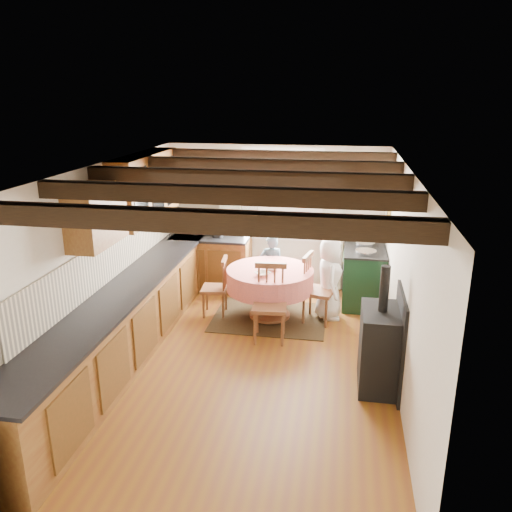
% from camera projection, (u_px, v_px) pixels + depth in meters
% --- Properties ---
extents(floor, '(3.60, 5.50, 0.00)m').
position_uv_depth(floor, '(245.00, 364.00, 6.35)').
color(floor, brown).
rests_on(floor, ground).
extents(ceiling, '(3.60, 5.50, 0.00)m').
position_uv_depth(ceiling, '(244.00, 169.00, 5.62)').
color(ceiling, white).
rests_on(ceiling, ground).
extents(wall_back, '(3.60, 0.00, 2.40)m').
position_uv_depth(wall_back, '(276.00, 218.00, 8.57)').
color(wall_back, silver).
rests_on(wall_back, ground).
extents(wall_front, '(3.60, 0.00, 2.40)m').
position_uv_depth(wall_front, '(165.00, 410.00, 3.41)').
color(wall_front, silver).
rests_on(wall_front, ground).
extents(wall_left, '(0.00, 5.50, 2.40)m').
position_uv_depth(wall_left, '(100.00, 264.00, 6.28)').
color(wall_left, silver).
rests_on(wall_left, ground).
extents(wall_right, '(0.00, 5.50, 2.40)m').
position_uv_depth(wall_right, '(404.00, 282.00, 5.70)').
color(wall_right, silver).
rests_on(wall_right, ground).
extents(beam_a, '(3.60, 0.16, 0.16)m').
position_uv_depth(beam_a, '(191.00, 221.00, 3.77)').
color(beam_a, black).
rests_on(beam_a, ceiling).
extents(beam_b, '(3.60, 0.16, 0.16)m').
position_uv_depth(beam_b, '(223.00, 195.00, 4.71)').
color(beam_b, black).
rests_on(beam_b, ceiling).
extents(beam_c, '(3.60, 0.16, 0.16)m').
position_uv_depth(beam_c, '(244.00, 178.00, 5.65)').
color(beam_c, black).
rests_on(beam_c, ceiling).
extents(beam_d, '(3.60, 0.16, 0.16)m').
position_uv_depth(beam_d, '(259.00, 165.00, 6.58)').
color(beam_d, black).
rests_on(beam_d, ceiling).
extents(beam_e, '(3.60, 0.16, 0.16)m').
position_uv_depth(beam_e, '(270.00, 156.00, 7.52)').
color(beam_e, black).
rests_on(beam_e, ceiling).
extents(splash_left, '(0.02, 4.50, 0.55)m').
position_uv_depth(splash_left, '(112.00, 257.00, 6.56)').
color(splash_left, beige).
rests_on(splash_left, wall_left).
extents(splash_back, '(1.40, 0.02, 0.55)m').
position_uv_depth(splash_back, '(217.00, 216.00, 8.71)').
color(splash_back, beige).
rests_on(splash_back, wall_back).
extents(base_cabinet_left, '(0.60, 5.30, 0.88)m').
position_uv_depth(base_cabinet_left, '(128.00, 323.00, 6.46)').
color(base_cabinet_left, brown).
rests_on(base_cabinet_left, floor).
extents(base_cabinet_back, '(1.30, 0.60, 0.88)m').
position_uv_depth(base_cabinet_back, '(211.00, 263.00, 8.69)').
color(base_cabinet_back, brown).
rests_on(base_cabinet_back, floor).
extents(worktop_left, '(0.64, 5.30, 0.04)m').
position_uv_depth(worktop_left, '(127.00, 289.00, 6.32)').
color(worktop_left, black).
rests_on(worktop_left, base_cabinet_left).
extents(worktop_back, '(1.30, 0.64, 0.04)m').
position_uv_depth(worktop_back, '(210.00, 237.00, 8.53)').
color(worktop_back, black).
rests_on(worktop_back, base_cabinet_back).
extents(wall_cabinet_glass, '(0.34, 1.80, 0.90)m').
position_uv_depth(wall_cabinet_glass, '(146.00, 187.00, 7.15)').
color(wall_cabinet_glass, brown).
rests_on(wall_cabinet_glass, wall_left).
extents(wall_cabinet_solid, '(0.34, 0.90, 0.70)m').
position_uv_depth(wall_cabinet_solid, '(96.00, 214.00, 5.75)').
color(wall_cabinet_solid, brown).
rests_on(wall_cabinet_solid, wall_left).
extents(window_frame, '(1.34, 0.03, 1.54)m').
position_uv_depth(window_frame, '(282.00, 195.00, 8.41)').
color(window_frame, white).
rests_on(window_frame, wall_back).
extents(window_pane, '(1.20, 0.01, 1.40)m').
position_uv_depth(window_pane, '(282.00, 195.00, 8.42)').
color(window_pane, white).
rests_on(window_pane, wall_back).
extents(curtain_left, '(0.35, 0.10, 2.10)m').
position_uv_depth(curtain_left, '(231.00, 223.00, 8.62)').
color(curtain_left, '#A5B784').
rests_on(curtain_left, wall_back).
extents(curtain_right, '(0.35, 0.10, 2.10)m').
position_uv_depth(curtain_right, '(333.00, 228.00, 8.35)').
color(curtain_right, '#A5B784').
rests_on(curtain_right, wall_back).
extents(curtain_rod, '(2.00, 0.03, 0.03)m').
position_uv_depth(curtain_rod, '(282.00, 158.00, 8.15)').
color(curtain_rod, black).
rests_on(curtain_rod, wall_back).
extents(wall_picture, '(0.04, 0.50, 0.60)m').
position_uv_depth(wall_picture, '(389.00, 197.00, 7.71)').
color(wall_picture, gold).
rests_on(wall_picture, wall_right).
extents(wall_plate, '(0.30, 0.02, 0.30)m').
position_uv_depth(wall_plate, '(341.00, 191.00, 8.22)').
color(wall_plate, silver).
rests_on(wall_plate, wall_back).
extents(rug, '(1.66, 1.29, 0.01)m').
position_uv_depth(rug, '(270.00, 317.00, 7.65)').
color(rug, '#2F2413').
rests_on(rug, floor).
extents(dining_table, '(1.26, 1.26, 0.76)m').
position_uv_depth(dining_table, '(270.00, 294.00, 7.54)').
color(dining_table, '#FC795C').
rests_on(dining_table, floor).
extents(chair_near, '(0.48, 0.50, 1.04)m').
position_uv_depth(chair_near, '(270.00, 304.00, 6.82)').
color(chair_near, brown).
rests_on(chair_near, floor).
extents(chair_left, '(0.44, 0.42, 0.90)m').
position_uv_depth(chair_left, '(214.00, 286.00, 7.64)').
color(chair_left, brown).
rests_on(chair_left, floor).
extents(chair_right, '(0.54, 0.52, 1.01)m').
position_uv_depth(chair_right, '(319.00, 289.00, 7.38)').
color(chair_right, brown).
rests_on(chair_right, floor).
extents(aga_range, '(0.64, 0.99, 0.91)m').
position_uv_depth(aga_range, '(364.00, 276.00, 8.05)').
color(aga_range, black).
rests_on(aga_range, floor).
extents(cast_iron_stove, '(0.43, 0.72, 1.44)m').
position_uv_depth(cast_iron_stove, '(381.00, 328.00, 5.68)').
color(cast_iron_stove, black).
rests_on(cast_iron_stove, floor).
extents(child_far, '(0.43, 0.34, 1.06)m').
position_uv_depth(child_far, '(271.00, 267.00, 8.22)').
color(child_far, '#3F5662').
rests_on(child_far, floor).
extents(child_right, '(0.47, 0.65, 1.22)m').
position_uv_depth(child_right, '(329.00, 279.00, 7.49)').
color(child_right, white).
rests_on(child_right, floor).
extents(bowl_a, '(0.28, 0.28, 0.05)m').
position_uv_depth(bowl_a, '(263.00, 274.00, 7.16)').
color(bowl_a, silver).
rests_on(bowl_a, dining_table).
extents(bowl_b, '(0.30, 0.30, 0.07)m').
position_uv_depth(bowl_b, '(271.00, 268.00, 7.39)').
color(bowl_b, silver).
rests_on(bowl_b, dining_table).
extents(cup, '(0.13, 0.13, 0.10)m').
position_uv_depth(cup, '(271.00, 266.00, 7.40)').
color(cup, silver).
rests_on(cup, dining_table).
extents(canister_tall, '(0.15, 0.15, 0.25)m').
position_uv_depth(canister_tall, '(196.00, 227.00, 8.61)').
color(canister_tall, '#262628').
rests_on(canister_tall, worktop_back).
extents(canister_wide, '(0.20, 0.20, 0.22)m').
position_uv_depth(canister_wide, '(218.00, 230.00, 8.46)').
color(canister_wide, '#262628').
rests_on(canister_wide, worktop_back).
extents(canister_slim, '(0.10, 0.10, 0.27)m').
position_uv_depth(canister_slim, '(219.00, 230.00, 8.40)').
color(canister_slim, '#262628').
rests_on(canister_slim, worktop_back).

